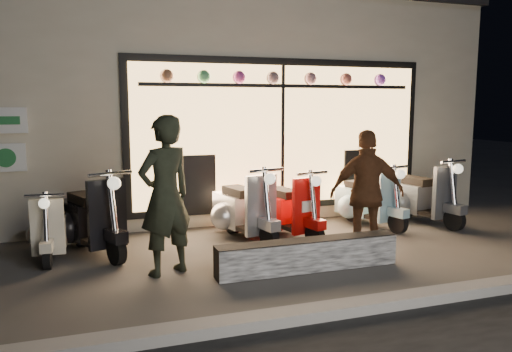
{
  "coord_description": "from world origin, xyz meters",
  "views": [
    {
      "loc": [
        -2.44,
        -6.2,
        2.08
      ],
      "look_at": [
        -0.14,
        0.6,
        1.05
      ],
      "focal_mm": 35.0,
      "sensor_mm": 36.0,
      "label": 1
    }
  ],
  "objects_px": {
    "man": "(165,196)",
    "scooter_silver": "(241,209)",
    "woman": "(367,193)",
    "graffiti_barrier": "(308,255)",
    "scooter_red": "(285,209)"
  },
  "relations": [
    {
      "from": "man",
      "to": "scooter_silver",
      "type": "bearing_deg",
      "value": -159.85
    },
    {
      "from": "scooter_silver",
      "to": "man",
      "type": "height_order",
      "value": "man"
    },
    {
      "from": "man",
      "to": "woman",
      "type": "distance_m",
      "value": 2.74
    },
    {
      "from": "man",
      "to": "graffiti_barrier",
      "type": "bearing_deg",
      "value": 140.84
    },
    {
      "from": "graffiti_barrier",
      "to": "scooter_silver",
      "type": "bearing_deg",
      "value": 100.15
    },
    {
      "from": "scooter_silver",
      "to": "woman",
      "type": "bearing_deg",
      "value": -59.75
    },
    {
      "from": "scooter_silver",
      "to": "woman",
      "type": "xyz_separation_m",
      "value": [
        1.36,
        -1.47,
        0.42
      ]
    },
    {
      "from": "scooter_red",
      "to": "man",
      "type": "bearing_deg",
      "value": -162.17
    },
    {
      "from": "scooter_silver",
      "to": "man",
      "type": "relative_size",
      "value": 0.81
    },
    {
      "from": "scooter_silver",
      "to": "woman",
      "type": "height_order",
      "value": "woman"
    },
    {
      "from": "scooter_red",
      "to": "woman",
      "type": "relative_size",
      "value": 0.86
    },
    {
      "from": "scooter_red",
      "to": "woman",
      "type": "height_order",
      "value": "woman"
    },
    {
      "from": "graffiti_barrier",
      "to": "scooter_silver",
      "type": "height_order",
      "value": "scooter_silver"
    },
    {
      "from": "scooter_silver",
      "to": "man",
      "type": "xyz_separation_m",
      "value": [
        -1.38,
        -1.36,
        0.53
      ]
    },
    {
      "from": "graffiti_barrier",
      "to": "man",
      "type": "height_order",
      "value": "man"
    }
  ]
}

